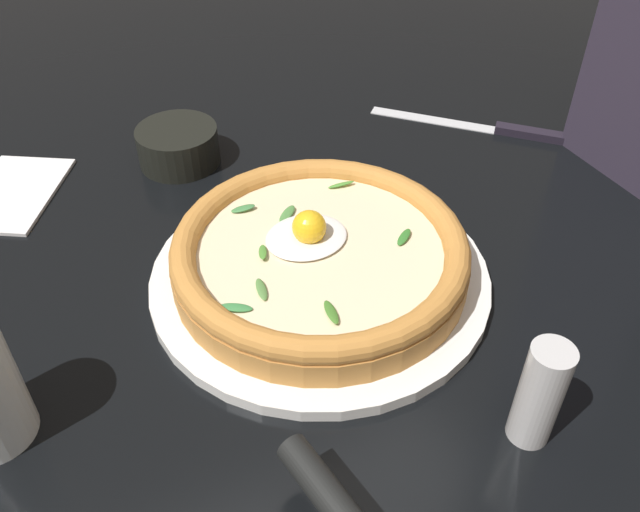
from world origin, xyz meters
The scene contains 7 objects.
ground_plane centered at (0.00, 0.00, -0.01)m, with size 2.40×2.40×0.03m, color black.
pizza_plate centered at (-0.04, 0.01, 0.01)m, with size 0.32×0.32×0.01m, color white.
pizza centered at (-0.04, 0.01, 0.03)m, with size 0.27×0.27×0.06m.
side_bowl centered at (-0.09, 0.27, 0.02)m, with size 0.09×0.09×0.04m, color black.
table_knife centered at (0.29, 0.14, 0.00)m, with size 0.18×0.20×0.01m.
folded_napkin centered at (-0.27, 0.29, 0.00)m, with size 0.14×0.09×0.01m, color white.
pepper_shaker centered at (0.02, -0.22, 0.05)m, with size 0.03×0.03×0.09m, color silver.
Camera 1 is at (-0.26, -0.40, 0.43)m, focal length 37.65 mm.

